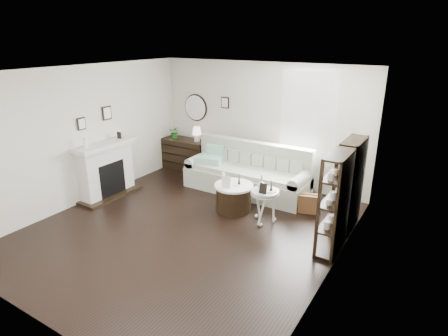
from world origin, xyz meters
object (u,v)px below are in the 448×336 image
Objects in this scene: sofa at (248,176)px; dresser at (186,155)px; pedestal_table at (265,193)px; drum_table at (234,197)px.

sofa is 2.00m from dresser.
dresser is at bearing 152.42° from pedestal_table.
pedestal_table is (0.73, -0.14, 0.30)m from drum_table.
dresser reaches higher than pedestal_table.
sofa is at bearing 130.00° from pedestal_table.
drum_table is 0.80m from pedestal_table.
dresser is (-1.96, 0.39, 0.05)m from sofa.
dresser reaches higher than drum_table.
sofa reaches higher than dresser.
sofa is 4.36× the size of pedestal_table.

